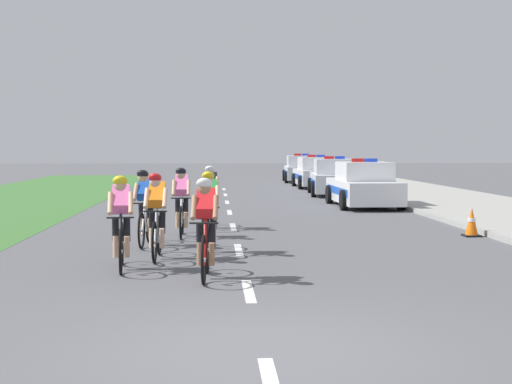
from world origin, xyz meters
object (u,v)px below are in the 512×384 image
(cyclist_fourth, at_px, (209,211))
(traffic_cone_mid, at_px, (472,222))
(cyclist_third, at_px, (157,215))
(police_car_furthest, at_px, (301,170))
(cyclist_seventh, at_px, (211,196))
(police_car_second, at_px, (334,178))
(police_car_nearest, at_px, (363,186))
(cyclist_sixth, at_px, (182,201))
(cyclist_fifth, at_px, (145,207))
(police_car_third, at_px, (316,174))
(cyclist_second, at_px, (121,221))
(cyclist_lead, at_px, (205,227))

(cyclist_fourth, height_order, traffic_cone_mid, cyclist_fourth)
(cyclist_third, bearing_deg, police_car_furthest, 78.03)
(cyclist_seventh, xyz_separation_m, police_car_second, (5.00, 12.04, -0.11))
(police_car_nearest, bearing_deg, cyclist_seventh, -129.14)
(cyclist_fourth, distance_m, cyclist_sixth, 2.51)
(cyclist_third, bearing_deg, traffic_cone_mid, 23.32)
(cyclist_fifth, relative_size, police_car_third, 0.39)
(traffic_cone_mid, bearing_deg, police_car_second, 93.05)
(cyclist_fifth, distance_m, cyclist_sixth, 1.55)
(cyclist_third, distance_m, cyclist_fifth, 1.80)
(cyclist_second, relative_size, police_car_third, 0.39)
(cyclist_second, bearing_deg, cyclist_fourth, 52.49)
(cyclist_sixth, height_order, traffic_cone_mid, cyclist_sixth)
(cyclist_sixth, bearing_deg, cyclist_second, -100.39)
(cyclist_lead, bearing_deg, cyclist_second, 146.82)
(cyclist_fourth, relative_size, police_car_furthest, 0.38)
(cyclist_seventh, bearing_deg, cyclist_fourth, -90.24)
(police_car_nearest, distance_m, police_car_second, 5.89)
(cyclist_lead, bearing_deg, traffic_cone_mid, 39.90)
(cyclist_fourth, height_order, cyclist_seventh, same)
(police_car_nearest, relative_size, police_car_furthest, 0.98)
(cyclist_third, bearing_deg, cyclist_second, -114.06)
(cyclist_sixth, distance_m, police_car_third, 19.84)
(police_car_third, relative_size, police_car_furthest, 0.98)
(cyclist_third, xyz_separation_m, police_car_nearest, (5.93, 10.94, -0.11))
(cyclist_second, xyz_separation_m, cyclist_sixth, (0.78, 4.24, 0.00))
(cyclist_fourth, bearing_deg, cyclist_sixth, 104.17)
(cyclist_seventh, bearing_deg, police_car_nearest, 50.86)
(cyclist_third, height_order, cyclist_seventh, same)
(cyclist_lead, relative_size, cyclist_second, 1.00)
(police_car_furthest, height_order, traffic_cone_mid, police_car_furthest)
(cyclist_lead, xyz_separation_m, cyclist_fourth, (0.03, 2.70, 0.00))
(police_car_furthest, bearing_deg, cyclist_fourth, -100.44)
(cyclist_second, bearing_deg, police_car_second, 70.30)
(cyclist_third, xyz_separation_m, traffic_cone_mid, (6.67, 2.88, -0.48))
(cyclist_third, relative_size, police_car_third, 0.39)
(cyclist_fourth, bearing_deg, police_car_second, 72.68)
(police_car_second, bearing_deg, cyclist_lead, -105.05)
(cyclist_fifth, height_order, traffic_cone_mid, cyclist_fifth)
(police_car_second, xyz_separation_m, police_car_furthest, (0.00, 11.15, 0.00))
(police_car_third, relative_size, traffic_cone_mid, 6.88)
(police_car_third, bearing_deg, cyclist_lead, -101.82)
(cyclist_lead, xyz_separation_m, cyclist_fifth, (-1.24, 3.74, 0.00))
(cyclist_sixth, xyz_separation_m, traffic_cone_mid, (6.38, -0.29, -0.48))
(police_car_second, bearing_deg, cyclist_fifth, -112.69)
(cyclist_lead, distance_m, cyclist_fifth, 3.94)
(cyclist_lead, relative_size, traffic_cone_mid, 2.69)
(cyclist_lead, relative_size, cyclist_third, 1.00)
(police_car_nearest, bearing_deg, cyclist_sixth, -125.94)
(cyclist_fifth, bearing_deg, police_car_third, 72.86)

